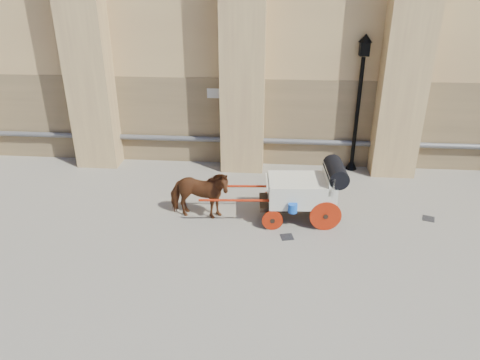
{
  "coord_description": "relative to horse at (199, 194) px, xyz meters",
  "views": [
    {
      "loc": [
        0.06,
        -11.12,
        6.66
      ],
      "look_at": [
        -0.82,
        0.17,
        1.17
      ],
      "focal_mm": 35.0,
      "sensor_mm": 36.0,
      "label": 1
    }
  ],
  "objects": [
    {
      "name": "drain_grate_far",
      "position": [
        6.38,
        0.42,
        -0.72
      ],
      "size": [
        0.4,
        0.4,
        0.01
      ],
      "primitive_type": "cube",
      "rotation": [
        0.0,
        0.0,
        -0.31
      ],
      "color": "black",
      "rests_on": "ground"
    },
    {
      "name": "street_lamp",
      "position": [
        4.68,
        3.7,
        1.67
      ],
      "size": [
        0.42,
        0.42,
        4.49
      ],
      "color": "black",
      "rests_on": "ground"
    },
    {
      "name": "carriage",
      "position": [
        2.91,
        0.16,
        0.19
      ],
      "size": [
        3.96,
        1.47,
        1.71
      ],
      "rotation": [
        0.0,
        0.0,
        0.07
      ],
      "color": "black",
      "rests_on": "ground"
    },
    {
      "name": "drain_grate_near",
      "position": [
        2.42,
        -0.83,
        -0.72
      ],
      "size": [
        0.38,
        0.38,
        0.01
      ],
      "primitive_type": "cube",
      "rotation": [
        0.0,
        0.0,
        0.21
      ],
      "color": "black",
      "rests_on": "ground"
    },
    {
      "name": "ground",
      "position": [
        1.94,
        -0.1,
        -0.73
      ],
      "size": [
        90.0,
        90.0,
        0.0
      ],
      "primitive_type": "plane",
      "color": "slate",
      "rests_on": "ground"
    },
    {
      "name": "horse",
      "position": [
        0.0,
        0.0,
        0.0
      ],
      "size": [
        1.78,
        0.91,
        1.46
      ],
      "primitive_type": "imported",
      "rotation": [
        0.0,
        0.0,
        1.5
      ],
      "color": "#5A2E15",
      "rests_on": "ground"
    }
  ]
}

